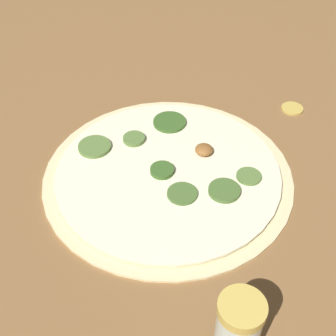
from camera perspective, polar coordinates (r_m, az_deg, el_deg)
The scene contains 4 objects.
ground_plane at distance 0.71m, azimuth -0.00°, elevation -1.01°, with size 3.00×3.00×0.00m, color brown.
pizza at distance 0.71m, azimuth 0.01°, elevation -0.58°, with size 0.38×0.38×0.03m.
spice_jar at distance 0.51m, azimuth 8.15°, elevation -19.04°, with size 0.05×0.05×0.10m.
loose_cap at distance 0.87m, azimuth 14.93°, elevation 7.12°, with size 0.04×0.04×0.01m.
Camera 1 is at (0.13, 0.49, 0.50)m, focal length 50.00 mm.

